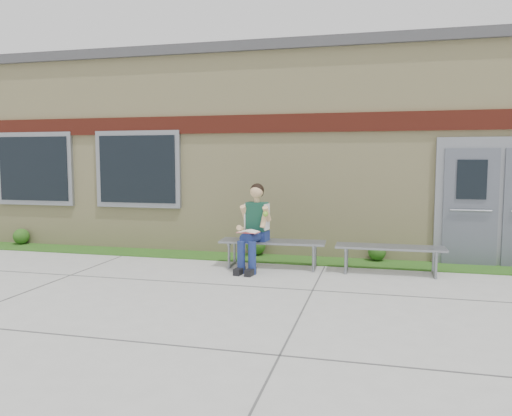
# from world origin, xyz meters

# --- Properties ---
(ground) EXTENTS (80.00, 80.00, 0.00)m
(ground) POSITION_xyz_m (0.00, 0.00, 0.00)
(ground) COLOR #9E9E99
(ground) RESTS_ON ground
(grass_strip) EXTENTS (16.00, 0.80, 0.02)m
(grass_strip) POSITION_xyz_m (0.00, 2.60, 0.01)
(grass_strip) COLOR #134914
(grass_strip) RESTS_ON ground
(school_building) EXTENTS (16.20, 6.22, 4.20)m
(school_building) POSITION_xyz_m (-0.00, 5.99, 2.10)
(school_building) COLOR beige
(school_building) RESTS_ON ground
(bench_left) EXTENTS (1.87, 0.60, 0.48)m
(bench_left) POSITION_xyz_m (0.11, 1.90, 0.37)
(bench_left) COLOR gray
(bench_left) RESTS_ON ground
(bench_right) EXTENTS (1.79, 0.50, 0.46)m
(bench_right) POSITION_xyz_m (2.11, 1.90, 0.36)
(bench_right) COLOR gray
(bench_right) RESTS_ON ground
(girl) EXTENTS (0.54, 0.94, 1.49)m
(girl) POSITION_xyz_m (-0.17, 1.67, 0.77)
(girl) COLOR navy
(girl) RESTS_ON ground
(shrub_west) EXTENTS (0.35, 0.35, 0.35)m
(shrub_west) POSITION_xyz_m (-5.83, 2.85, 0.19)
(shrub_west) COLOR #134914
(shrub_west) RESTS_ON grass_strip
(shrub_mid) EXTENTS (0.39, 0.39, 0.39)m
(shrub_mid) POSITION_xyz_m (-0.43, 2.85, 0.21)
(shrub_mid) COLOR #134914
(shrub_mid) RESTS_ON grass_strip
(shrub_east) EXTENTS (0.33, 0.33, 0.33)m
(shrub_east) POSITION_xyz_m (1.90, 2.85, 0.18)
(shrub_east) COLOR #134914
(shrub_east) RESTS_ON grass_strip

